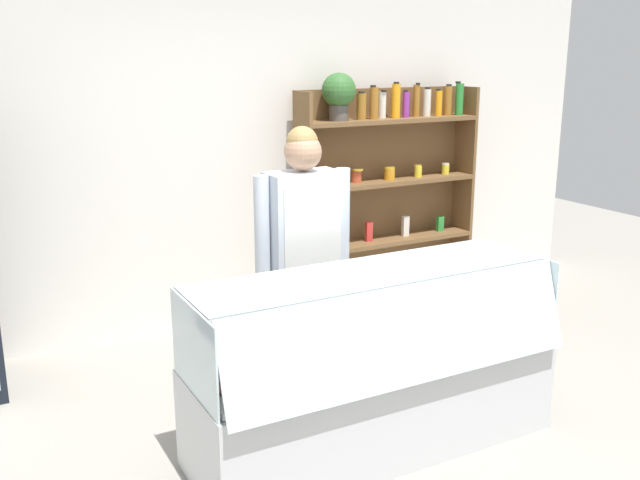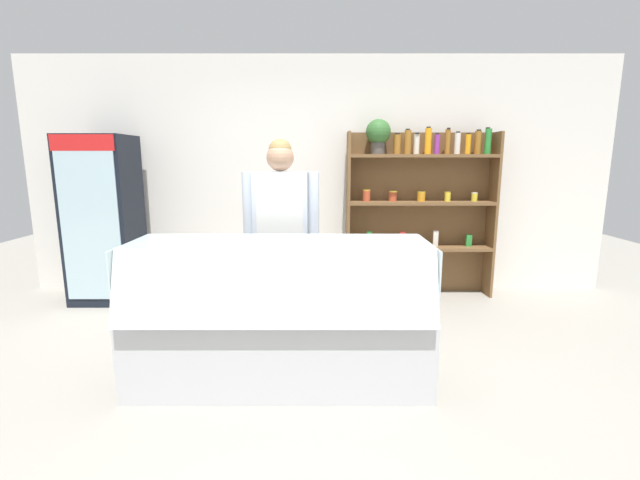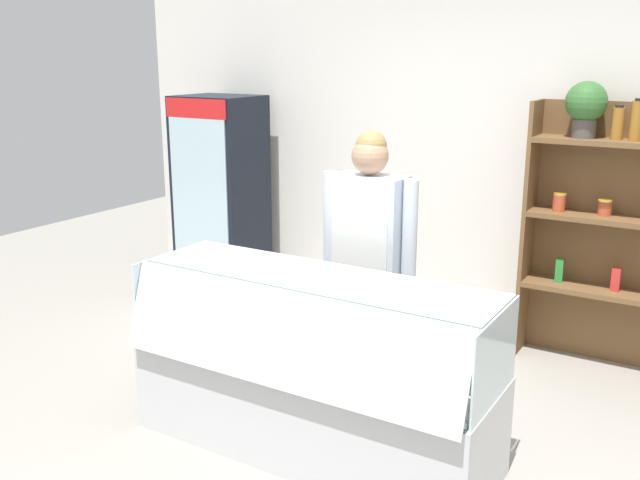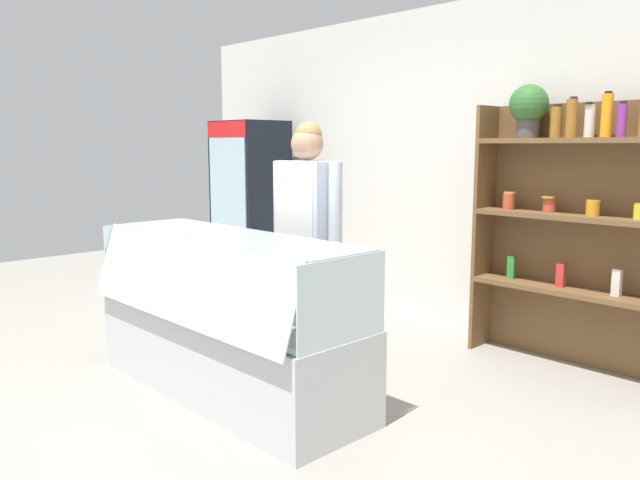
# 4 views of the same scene
# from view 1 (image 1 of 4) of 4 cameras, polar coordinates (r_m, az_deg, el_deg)

# --- Properties ---
(ground_plane) EXTENTS (12.00, 12.00, 0.00)m
(ground_plane) POSITION_cam_1_polar(r_m,az_deg,el_deg) (4.29, 6.90, -15.03)
(ground_plane) COLOR gray
(back_wall) EXTENTS (6.80, 0.10, 2.70)m
(back_wall) POSITION_cam_1_polar(r_m,az_deg,el_deg) (5.75, -5.75, 6.92)
(back_wall) COLOR white
(back_wall) RESTS_ON ground
(shelving_unit) EXTENTS (1.65, 0.29, 1.98)m
(shelving_unit) POSITION_cam_1_polar(r_m,az_deg,el_deg) (6.09, 4.85, 5.26)
(shelving_unit) COLOR brown
(shelving_unit) RESTS_ON ground
(deli_display_case) EXTENTS (2.03, 0.73, 1.01)m
(deli_display_case) POSITION_cam_1_polar(r_m,az_deg,el_deg) (4.00, 4.24, -12.24)
(deli_display_case) COLOR silver
(deli_display_case) RESTS_ON ground
(shop_clerk) EXTENTS (0.64, 0.25, 1.71)m
(shop_clerk) POSITION_cam_1_polar(r_m,az_deg,el_deg) (4.32, -1.30, -0.08)
(shop_clerk) COLOR #4C4233
(shop_clerk) RESTS_ON ground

